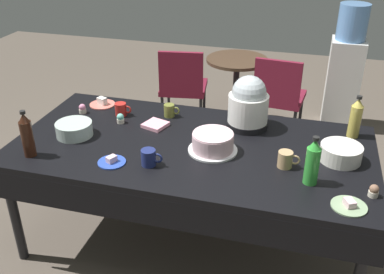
# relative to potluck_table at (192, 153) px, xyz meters

# --- Properties ---
(ground) EXTENTS (9.00, 9.00, 0.00)m
(ground) POSITION_rel_potluck_table_xyz_m (0.00, 0.00, -0.69)
(ground) COLOR brown
(potluck_table) EXTENTS (2.20, 1.10, 0.75)m
(potluck_table) POSITION_rel_potluck_table_xyz_m (0.00, 0.00, 0.00)
(potluck_table) COLOR black
(potluck_table) RESTS_ON ground
(frosted_layer_cake) EXTENTS (0.30, 0.30, 0.12)m
(frosted_layer_cake) POSITION_rel_potluck_table_xyz_m (0.14, -0.05, 0.12)
(frosted_layer_cake) COLOR silver
(frosted_layer_cake) RESTS_ON potluck_table
(slow_cooker) EXTENTS (0.27, 0.27, 0.35)m
(slow_cooker) POSITION_rel_potluck_table_xyz_m (0.29, 0.33, 0.23)
(slow_cooker) COLOR black
(slow_cooker) RESTS_ON potluck_table
(glass_salad_bowl) EXTENTS (0.23, 0.23, 0.09)m
(glass_salad_bowl) POSITION_rel_potluck_table_xyz_m (-0.75, -0.09, 0.11)
(glass_salad_bowl) COLOR #B2C6BC
(glass_salad_bowl) RESTS_ON potluck_table
(ceramic_snack_bowl) EXTENTS (0.24, 0.24, 0.10)m
(ceramic_snack_bowl) POSITION_rel_potluck_table_xyz_m (0.87, 0.04, 0.11)
(ceramic_snack_bowl) COLOR silver
(ceramic_snack_bowl) RESTS_ON potluck_table
(dessert_plate_coral) EXTENTS (0.19, 0.19, 0.06)m
(dessert_plate_coral) POSITION_rel_potluck_table_xyz_m (-0.79, 0.40, 0.08)
(dessert_plate_coral) COLOR #E07266
(dessert_plate_coral) RESTS_ON potluck_table
(dessert_plate_sage) EXTENTS (0.18, 0.18, 0.04)m
(dessert_plate_sage) POSITION_rel_potluck_table_xyz_m (0.91, -0.41, 0.07)
(dessert_plate_sage) COLOR #8CA87F
(dessert_plate_sage) RESTS_ON potluck_table
(dessert_plate_cobalt) EXTENTS (0.16, 0.16, 0.04)m
(dessert_plate_cobalt) POSITION_rel_potluck_table_xyz_m (-0.38, -0.34, 0.07)
(dessert_plate_cobalt) COLOR #2D4CB2
(dessert_plate_cobalt) RESTS_ON potluck_table
(cupcake_cocoa) EXTENTS (0.05, 0.05, 0.07)m
(cupcake_cocoa) POSITION_rel_potluck_table_xyz_m (1.03, -0.28, 0.09)
(cupcake_cocoa) COLOR beige
(cupcake_cocoa) RESTS_ON potluck_table
(cupcake_vanilla) EXTENTS (0.05, 0.05, 0.07)m
(cupcake_vanilla) POSITION_rel_potluck_table_xyz_m (-0.54, 0.16, 0.09)
(cupcake_vanilla) COLOR beige
(cupcake_vanilla) RESTS_ON potluck_table
(cupcake_lemon) EXTENTS (0.05, 0.05, 0.07)m
(cupcake_lemon) POSITION_rel_potluck_table_xyz_m (-0.87, 0.23, 0.09)
(cupcake_lemon) COLOR beige
(cupcake_lemon) RESTS_ON potluck_table
(soda_bottle_ginger_ale) EXTENTS (0.07, 0.07, 0.28)m
(soda_bottle_ginger_ale) POSITION_rel_potluck_table_xyz_m (0.96, 0.38, 0.19)
(soda_bottle_ginger_ale) COLOR gold
(soda_bottle_ginger_ale) RESTS_ON potluck_table
(soda_bottle_cola) EXTENTS (0.07, 0.07, 0.29)m
(soda_bottle_cola) POSITION_rel_potluck_table_xyz_m (-0.88, -0.38, 0.19)
(soda_bottle_cola) COLOR #33190F
(soda_bottle_cola) RESTS_ON potluck_table
(soda_bottle_lime_soda) EXTENTS (0.08, 0.08, 0.28)m
(soda_bottle_lime_soda) POSITION_rel_potluck_table_xyz_m (0.72, -0.24, 0.19)
(soda_bottle_lime_soda) COLOR green
(soda_bottle_lime_soda) RESTS_ON potluck_table
(coffee_mug_olive) EXTENTS (0.11, 0.07, 0.09)m
(coffee_mug_olive) POSITION_rel_potluck_table_xyz_m (-0.26, 0.34, 0.11)
(coffee_mug_olive) COLOR olive
(coffee_mug_olive) RESTS_ON potluck_table
(coffee_mug_tan) EXTENTS (0.12, 0.08, 0.10)m
(coffee_mug_tan) POSITION_rel_potluck_table_xyz_m (0.58, -0.11, 0.11)
(coffee_mug_tan) COLOR tan
(coffee_mug_tan) RESTS_ON potluck_table
(coffee_mug_navy) EXTENTS (0.13, 0.08, 0.10)m
(coffee_mug_navy) POSITION_rel_potluck_table_xyz_m (-0.17, -0.30, 0.11)
(coffee_mug_navy) COLOR navy
(coffee_mug_navy) RESTS_ON potluck_table
(coffee_mug_red) EXTENTS (0.12, 0.08, 0.09)m
(coffee_mug_red) POSITION_rel_potluck_table_xyz_m (-0.59, 0.27, 0.11)
(coffee_mug_red) COLOR #B2231E
(coffee_mug_red) RESTS_ON potluck_table
(paper_napkin_stack) EXTENTS (0.18, 0.18, 0.02)m
(paper_napkin_stack) POSITION_rel_potluck_table_xyz_m (-0.30, 0.17, 0.07)
(paper_napkin_stack) COLOR pink
(paper_napkin_stack) RESTS_ON potluck_table
(maroon_chair_left) EXTENTS (0.50, 0.50, 0.85)m
(maroon_chair_left) POSITION_rel_potluck_table_xyz_m (-0.54, 1.60, -0.20)
(maroon_chair_left) COLOR maroon
(maroon_chair_left) RESTS_ON ground
(maroon_chair_right) EXTENTS (0.48, 0.48, 0.85)m
(maroon_chair_right) POSITION_rel_potluck_table_xyz_m (0.39, 1.60, -0.20)
(maroon_chair_right) COLOR maroon
(maroon_chair_right) RESTS_ON ground
(round_cafe_table) EXTENTS (0.60, 0.60, 0.72)m
(round_cafe_table) POSITION_rel_potluck_table_xyz_m (-0.05, 1.83, -0.19)
(round_cafe_table) COLOR #473323
(round_cafe_table) RESTS_ON ground
(water_cooler) EXTENTS (0.32, 0.32, 1.24)m
(water_cooler) POSITION_rel_potluck_table_xyz_m (0.98, 2.12, -0.10)
(water_cooler) COLOR silver
(water_cooler) RESTS_ON ground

